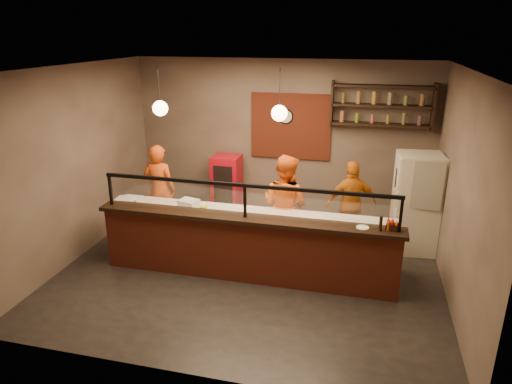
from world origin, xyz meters
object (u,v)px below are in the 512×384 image
(fridge, at_px, (416,203))
(condiment_caddy, at_px, (392,227))
(pepper_mill, at_px, (381,223))
(cook_mid, at_px, (285,205))
(cook_left, at_px, (160,189))
(red_cooler, at_px, (227,186))
(wall_clock, at_px, (286,116))
(pizza_dough, at_px, (306,222))
(cook_right, at_px, (351,204))

(fridge, bearing_deg, condiment_caddy, -111.34)
(fridge, bearing_deg, pepper_mill, -115.51)
(cook_mid, distance_m, fridge, 2.28)
(cook_left, xyz_separation_m, fridge, (4.65, 0.33, 0.01))
(cook_left, height_order, red_cooler, cook_left)
(condiment_caddy, distance_m, pepper_mill, 0.19)
(cook_left, bearing_deg, wall_clock, -146.07)
(wall_clock, distance_m, red_cooler, 1.88)
(fridge, xyz_separation_m, pizza_dough, (-1.73, -1.33, 0.03))
(fridge, bearing_deg, cook_left, 178.63)
(pizza_dough, xyz_separation_m, condiment_caddy, (1.25, -0.35, 0.20))
(wall_clock, xyz_separation_m, pepper_mill, (1.86, -2.79, -0.93))
(wall_clock, xyz_separation_m, fridge, (2.50, -1.04, -1.22))
(cook_right, distance_m, red_cooler, 2.69)
(red_cooler, bearing_deg, cook_mid, -42.21)
(cook_mid, xyz_separation_m, pizza_dough, (0.46, -0.70, 0.02))
(pizza_dough, bearing_deg, fridge, 37.46)
(wall_clock, bearing_deg, cook_right, -38.34)
(cook_mid, relative_size, red_cooler, 1.36)
(fridge, distance_m, pepper_mill, 1.88)
(cook_mid, distance_m, pepper_mill, 1.93)
(cook_mid, height_order, pizza_dough, cook_mid)
(cook_right, bearing_deg, red_cooler, -36.31)
(cook_mid, relative_size, fridge, 1.01)
(cook_mid, bearing_deg, condiment_caddy, 172.86)
(cook_right, relative_size, red_cooler, 1.21)
(cook_right, xyz_separation_m, fridge, (1.09, 0.08, 0.09))
(red_cooler, bearing_deg, pepper_mill, -38.72)
(cook_right, height_order, pepper_mill, cook_right)
(cook_right, bearing_deg, condiment_caddy, 92.02)
(cook_right, bearing_deg, cook_left, -14.71)
(cook_right, bearing_deg, wall_clock, -57.17)
(fridge, relative_size, condiment_caddy, 10.77)
(cook_mid, relative_size, pepper_mill, 8.23)
(pizza_dough, distance_m, pepper_mill, 1.20)
(fridge, bearing_deg, cook_mid, -169.43)
(wall_clock, relative_size, pizza_dough, 0.61)
(pepper_mill, bearing_deg, red_cooler, 140.59)
(wall_clock, height_order, pepper_mill, wall_clock)
(cook_right, height_order, condiment_caddy, cook_right)
(cook_left, relative_size, fridge, 0.99)
(cook_left, bearing_deg, condiment_caddy, 163.49)
(red_cooler, relative_size, pepper_mill, 6.07)
(cook_mid, relative_size, cook_right, 1.12)
(cook_left, xyz_separation_m, pizza_dough, (2.92, -0.99, 0.04))
(wall_clock, bearing_deg, cook_left, -147.40)
(wall_clock, height_order, condiment_caddy, wall_clock)
(red_cooler, relative_size, condiment_caddy, 8.00)
(fridge, xyz_separation_m, condiment_caddy, (-0.48, -1.68, 0.23))
(red_cooler, distance_m, condiment_caddy, 4.01)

